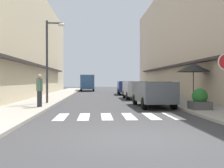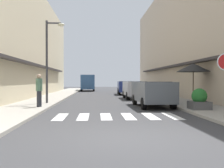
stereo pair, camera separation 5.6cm
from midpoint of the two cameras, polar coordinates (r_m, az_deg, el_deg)
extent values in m
plane|color=#38383A|center=(22.37, -1.05, -3.18)|extent=(84.88, 84.88, 0.00)
cube|color=#9E998E|center=(22.68, -13.15, -2.99)|extent=(2.67, 54.01, 0.12)
cube|color=#9E998E|center=(23.05, 10.85, -2.92)|extent=(2.67, 54.01, 0.12)
cube|color=beige|center=(24.72, -21.70, 8.76)|extent=(5.00, 36.72, 9.99)
cube|color=#332D2D|center=(23.78, -15.36, 3.78)|extent=(0.50, 25.71, 0.16)
cube|color=#C6B299|center=(25.42, 18.89, 10.02)|extent=(5.00, 36.72, 11.29)
cube|color=#332D2D|center=(24.21, 12.81, 3.73)|extent=(0.50, 25.71, 0.16)
cube|color=silver|center=(11.21, -11.02, -7.07)|extent=(0.45, 2.20, 0.01)
cube|color=silver|center=(11.13, -6.13, -7.12)|extent=(0.45, 2.20, 0.01)
cube|color=silver|center=(11.12, -1.19, -7.12)|extent=(0.45, 2.20, 0.01)
cube|color=silver|center=(11.20, 3.71, -7.07)|extent=(0.45, 2.20, 0.01)
cube|color=silver|center=(11.35, 8.51, -6.97)|extent=(0.45, 2.20, 0.01)
cube|color=silver|center=(11.58, 13.15, -6.82)|extent=(0.45, 2.20, 0.01)
cube|color=#4C5156|center=(15.39, 8.88, -1.66)|extent=(1.83, 4.36, 1.13)
cube|color=black|center=(15.17, 9.05, -0.54)|extent=(1.52, 2.45, 0.56)
cylinder|color=black|center=(16.66, 5.07, -3.42)|extent=(0.23, 0.64, 0.64)
cylinder|color=black|center=(17.00, 10.37, -3.34)|extent=(0.23, 0.64, 0.64)
cylinder|color=black|center=(13.86, 7.03, -4.26)|extent=(0.23, 0.64, 0.64)
cylinder|color=black|center=(14.26, 13.32, -4.13)|extent=(0.23, 0.64, 0.64)
cube|color=silver|center=(21.97, 5.18, -0.94)|extent=(1.76, 4.09, 1.13)
cube|color=black|center=(21.77, 5.26, -0.15)|extent=(1.48, 2.29, 0.56)
cylinder|color=black|center=(23.24, 2.76, -2.24)|extent=(0.22, 0.64, 0.64)
cylinder|color=black|center=(23.45, 6.63, -2.22)|extent=(0.22, 0.64, 0.64)
cylinder|color=black|center=(20.56, 3.53, -2.63)|extent=(0.22, 0.64, 0.64)
cylinder|color=black|center=(20.81, 7.89, -2.59)|extent=(0.22, 0.64, 0.64)
cube|color=navy|center=(28.85, 3.15, -0.54)|extent=(1.94, 4.48, 1.13)
cube|color=black|center=(28.62, 3.20, 0.06)|extent=(1.58, 2.53, 0.56)
cylinder|color=black|center=(30.27, 1.45, -1.55)|extent=(0.25, 0.65, 0.64)
cylinder|color=black|center=(30.38, 4.45, -1.54)|extent=(0.25, 0.65, 0.64)
cylinder|color=black|center=(27.37, 1.70, -1.79)|extent=(0.25, 0.65, 0.64)
cylinder|color=black|center=(27.48, 5.01, -1.78)|extent=(0.25, 0.65, 0.64)
cube|color=#33598C|center=(38.93, -5.29, 0.45)|extent=(2.10, 5.45, 2.03)
cube|color=black|center=(38.66, -5.30, 1.57)|extent=(1.72, 3.07, 0.56)
cylinder|color=black|center=(40.74, -6.53, -0.97)|extent=(0.24, 0.65, 0.64)
cylinder|color=black|center=(40.73, -4.01, -0.96)|extent=(0.24, 0.65, 0.64)
cylinder|color=black|center=(37.18, -6.68, -1.13)|extent=(0.24, 0.65, 0.64)
cylinder|color=black|center=(37.17, -3.92, -1.13)|extent=(0.24, 0.65, 0.64)
cylinder|color=#38383D|center=(17.04, -13.96, 4.73)|extent=(0.14, 0.14, 5.20)
cylinder|color=#38383D|center=(17.31, -12.49, 12.86)|extent=(0.90, 0.10, 0.10)
ellipsoid|color=beige|center=(17.22, -10.97, 12.58)|extent=(0.44, 0.28, 0.20)
cylinder|color=#262626|center=(17.23, 17.38, -3.88)|extent=(0.48, 0.48, 0.06)
cylinder|color=#4C3823|center=(17.18, 17.39, -0.26)|extent=(0.06, 0.06, 2.23)
cone|color=black|center=(17.20, 17.41, 3.46)|extent=(2.13, 2.13, 0.55)
cube|color=#4C4C4C|center=(13.54, 18.64, -4.44)|extent=(0.92, 0.92, 0.39)
sphere|color=#236628|center=(13.51, 18.65, -2.51)|extent=(0.75, 0.75, 0.75)
cube|color=gray|center=(20.85, 12.01, -2.51)|extent=(0.74, 0.74, 0.46)
sphere|color=#236628|center=(20.82, 12.01, -1.11)|extent=(0.80, 0.80, 0.80)
cylinder|color=#282B33|center=(14.60, -15.51, -3.14)|extent=(0.26, 0.26, 0.85)
cylinder|color=#4C7259|center=(14.57, -15.52, -0.15)|extent=(0.34, 0.34, 0.67)
sphere|color=tan|center=(14.57, -15.53, 1.62)|extent=(0.23, 0.23, 0.23)
camera|label=1|loc=(0.03, -89.93, 0.00)|focal=41.88mm
camera|label=2|loc=(0.03, 90.07, 0.00)|focal=41.88mm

